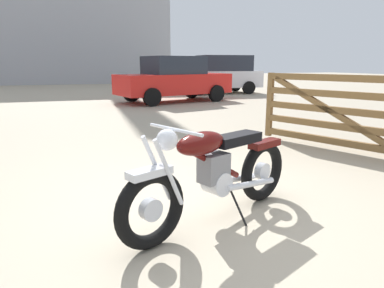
% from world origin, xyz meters
% --- Properties ---
extents(ground_plane, '(80.00, 80.00, 0.00)m').
position_xyz_m(ground_plane, '(0.00, 0.00, 0.00)').
color(ground_plane, tan).
extents(vintage_motorcycle, '(1.99, 0.87, 0.94)m').
position_xyz_m(vintage_motorcycle, '(-0.13, -0.26, 0.45)').
color(vintage_motorcycle, black).
rests_on(vintage_motorcycle, ground_plane).
extents(timber_gate, '(1.02, 2.42, 1.60)m').
position_xyz_m(timber_gate, '(2.95, 1.22, 0.70)').
color(timber_gate, brown).
rests_on(timber_gate, ground_plane).
extents(pale_sedan_back, '(4.45, 2.51, 1.67)m').
position_xyz_m(pale_sedan_back, '(2.89, 9.44, 0.84)').
color(pale_sedan_back, black).
rests_on(pale_sedan_back, ground_plane).
extents(silver_sedan_mid, '(4.05, 2.14, 1.78)m').
position_xyz_m(silver_sedan_mid, '(6.20, 12.10, 0.92)').
color(silver_sedan_mid, black).
rests_on(silver_sedan_mid, ground_plane).
extents(industrial_building, '(19.95, 11.42, 19.20)m').
position_xyz_m(industrial_building, '(-1.95, 27.22, 4.60)').
color(industrial_building, '#9EA0A8').
rests_on(industrial_building, ground_plane).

